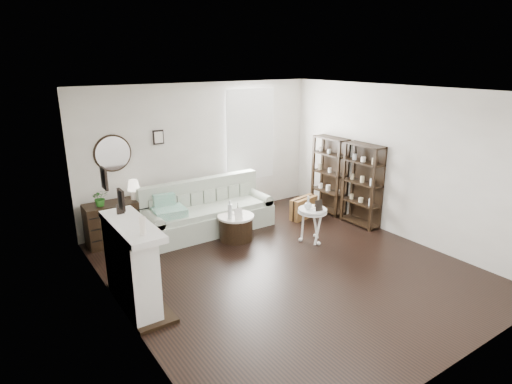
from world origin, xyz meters
TOP-DOWN VIEW (x-y plane):
  - room at (0.73, 2.70)m, footprint 5.50×5.50m
  - fireplace at (-2.32, 0.30)m, footprint 0.50×1.40m
  - shelf_unit_far at (2.33, 1.55)m, footprint 0.30×0.80m
  - shelf_unit_near at (2.33, 0.65)m, footprint 0.30×0.80m
  - sofa at (-0.29, 2.08)m, footprint 2.45×0.85m
  - quilt at (-1.09, 1.95)m, footprint 0.59×0.50m
  - suitcase at (1.64, 1.54)m, footprint 0.68×0.34m
  - dresser at (-1.84, 2.47)m, footprint 1.11×0.48m
  - table_lamp at (-1.52, 2.47)m, footprint 0.27×0.27m
  - potted_plant at (-2.12, 2.42)m, footprint 0.28×0.24m
  - drum_table at (-0.07, 1.40)m, footprint 0.65×0.65m
  - pedestal_table at (0.99, 0.55)m, footprint 0.51×0.51m
  - eiffel_drum at (0.00, 1.45)m, footprint 0.13×0.13m
  - bottle_drum at (-0.23, 1.33)m, footprint 0.08×0.08m
  - card_frame_drum at (-0.11, 1.24)m, footprint 0.15×0.08m
  - eiffel_ped at (1.09, 0.59)m, footprint 0.13×0.13m
  - flask_ped at (0.90, 0.58)m, footprint 0.13×0.13m
  - card_frame_ped at (1.01, 0.42)m, footprint 0.15×0.07m

SIDE VIEW (x-z plane):
  - suitcase at x=1.64m, z-range 0.00..0.43m
  - drum_table at x=-0.07m, z-range 0.00..0.46m
  - sofa at x=-0.29m, z-range -0.16..0.79m
  - dresser at x=-1.84m, z-range 0.00..0.74m
  - fireplace at x=-2.32m, z-range -0.38..1.46m
  - card_frame_drum at x=-0.11m, z-range 0.46..0.64m
  - eiffel_drum at x=0.00m, z-range 0.45..0.65m
  - quilt at x=-1.09m, z-range 0.49..0.63m
  - pedestal_table at x=0.99m, z-range 0.26..0.87m
  - bottle_drum at x=-0.23m, z-range 0.45..0.78m
  - eiffel_ped at x=1.09m, z-range 0.62..0.79m
  - card_frame_ped at x=1.01m, z-range 0.62..0.80m
  - flask_ped at x=0.90m, z-range 0.62..0.86m
  - shelf_unit_far at x=2.33m, z-range 0.00..1.60m
  - shelf_unit_near at x=2.33m, z-range 0.00..1.60m
  - potted_plant at x=-2.12m, z-range 0.74..1.03m
  - table_lamp at x=-1.52m, z-range 0.74..1.09m
  - room at x=0.73m, z-range -1.15..4.35m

